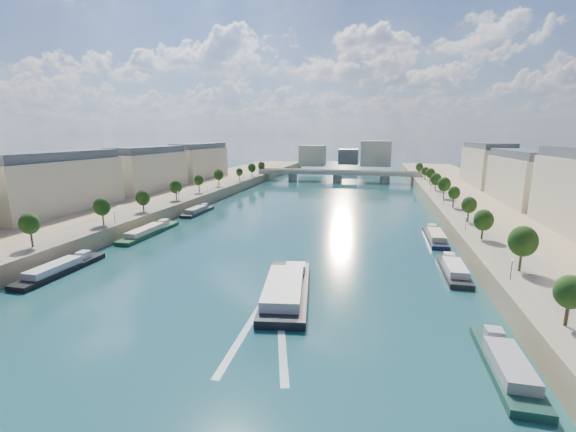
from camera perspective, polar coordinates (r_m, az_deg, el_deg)
The scene contains 17 objects.
ground at distance 138.55m, azimuth 1.53°, elevation -1.49°, with size 700.00×700.00×0.00m, color #0C3238.
quay_left at distance 167.58m, azimuth -23.36°, elevation 0.76°, with size 44.00×520.00×5.00m, color #9E8460.
quay_right at distance 142.72m, azimuth 31.17°, elevation -1.81°, with size 44.00×520.00×5.00m, color #9E8460.
pave_left at distance 158.74m, azimuth -19.06°, elevation 1.45°, with size 14.00×520.00×0.10m, color gray.
pave_right at distance 138.18m, azimuth 25.38°, elevation -0.55°, with size 14.00×520.00×0.10m, color gray.
trees_left at distance 158.54m, azimuth -18.20°, elevation 3.48°, with size 4.80×268.80×8.26m.
trees_right at distance 146.47m, azimuth 24.01°, elevation 2.39°, with size 4.80×268.80×8.26m.
lamps_left at distance 147.59m, azimuth -19.69°, elevation 1.73°, with size 0.36×200.36×4.28m.
lamps_right at distance 141.58m, azimuth 23.29°, elevation 1.04°, with size 0.36×200.36×4.28m.
buildings_left at distance 183.03m, azimuth -24.82°, elevation 5.92°, with size 16.00×226.00×23.20m.
buildings_right at distance 156.19m, azimuth 34.93°, elevation 4.02°, with size 16.00×226.00×23.20m.
skyline at distance 352.82m, azimuth 9.30°, elevation 8.95°, with size 79.00×42.00×22.00m.
bridge at distance 271.67m, azimuth 7.35°, elevation 6.13°, with size 112.00×12.00×8.15m.
tour_barge at distance 80.12m, azimuth -0.31°, elevation -10.79°, with size 13.41×31.68×4.17m.
wake at distance 66.27m, azimuth -3.76°, elevation -17.11°, with size 11.57×26.03×0.04m.
moored_barges_left at distance 122.19m, azimuth -23.88°, elevation -3.96°, with size 5.00×124.76×3.60m.
moored_barges_right at distance 79.75m, azimuth 26.08°, elevation -12.48°, with size 5.00×134.13×3.60m.
Camera 1 is at (26.78, -32.07, 32.18)m, focal length 24.00 mm.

